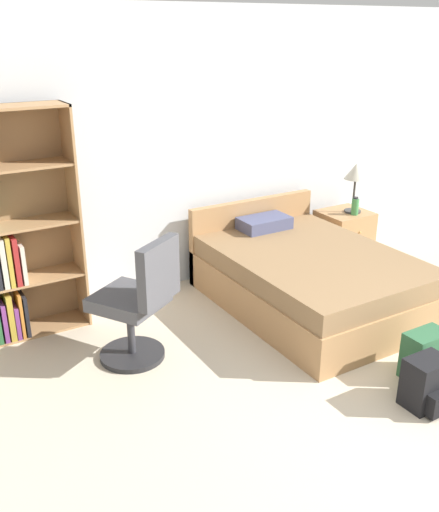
{
  "coord_description": "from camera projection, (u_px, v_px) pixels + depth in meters",
  "views": [
    {
      "loc": [
        -2.73,
        -1.53,
        2.4
      ],
      "look_at": [
        -0.64,
        1.98,
        0.75
      ],
      "focal_mm": 40.0,
      "sensor_mm": 36.0,
      "label": 1
    }
  ],
  "objects": [
    {
      "name": "bookshelf",
      "position": [
        6.0,
        236.0,
        4.47
      ],
      "size": [
        0.88,
        0.33,
        1.86
      ],
      "color": "#AD7F51",
      "rests_on": "ground_plane"
    },
    {
      "name": "office_chair",
      "position": [
        139.0,
        304.0,
        4.25
      ],
      "size": [
        0.69,
        0.72,
        1.01
      ],
      "color": "#232326",
      "rests_on": "ground_plane"
    },
    {
      "name": "bed",
      "position": [
        306.0,
        277.0,
        5.21
      ],
      "size": [
        1.43,
        2.0,
        0.78
      ],
      "color": "#AD7F51",
      "rests_on": "ground_plane"
    },
    {
      "name": "wall_back",
      "position": [
        210.0,
        149.0,
        5.5
      ],
      "size": [
        9.0,
        0.06,
        2.6
      ],
      "color": "silver",
      "rests_on": "ground_plane"
    },
    {
      "name": "nightstand",
      "position": [
        343.0,
        235.0,
        6.27
      ],
      "size": [
        0.52,
        0.5,
        0.53
      ],
      "color": "#AD7F51",
      "rests_on": "ground_plane"
    },
    {
      "name": "backpack_green",
      "position": [
        426.0,
        356.0,
        4.15
      ],
      "size": [
        0.32,
        0.26,
        0.36
      ],
      "color": "#2D603D",
      "rests_on": "ground_plane"
    },
    {
      "name": "table_lamp",
      "position": [
        356.0,
        174.0,
        6.01
      ],
      "size": [
        0.24,
        0.24,
        0.53
      ],
      "color": "#333333",
      "rests_on": "nightstand"
    },
    {
      "name": "backpack_black",
      "position": [
        427.0,
        384.0,
        3.83
      ],
      "size": [
        0.29,
        0.28,
        0.35
      ],
      "color": "black",
      "rests_on": "ground_plane"
    },
    {
      "name": "water_bottle",
      "position": [
        355.0,
        206.0,
        6.05
      ],
      "size": [
        0.08,
        0.08,
        0.19
      ],
      "color": "#3F8C4C",
      "rests_on": "nightstand"
    }
  ]
}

